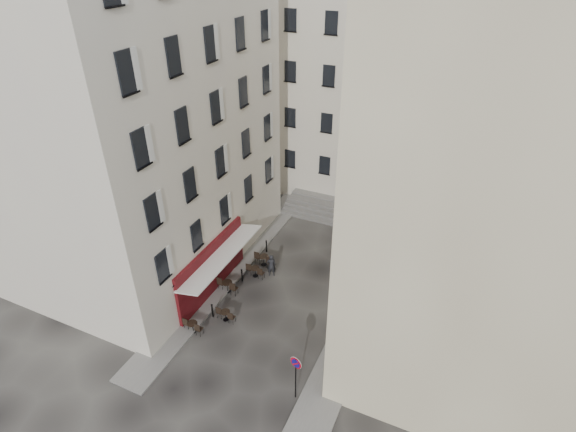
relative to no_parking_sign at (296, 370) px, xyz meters
The scene contains 18 objects.
ground 5.51m from the no_parking_sign, 129.74° to the left, with size 90.00×90.00×0.00m, color black.
sidewalk_left 11.31m from the no_parking_sign, 134.39° to the left, with size 2.00×22.00×0.12m, color slate.
sidewalk_right 7.32m from the no_parking_sign, 80.23° to the left, with size 2.00×18.00×0.12m, color slate.
building_left 17.58m from the no_parking_sign, 153.21° to the left, with size 12.20×16.20×20.60m.
building_right 12.73m from the no_parking_sign, 46.05° to the left, with size 12.20×14.20×18.60m.
building_back 24.50m from the no_parking_sign, 100.60° to the left, with size 18.20×10.20×18.60m.
cafe_storefront 9.09m from the no_parking_sign, 146.88° to the left, with size 1.74×7.30×3.50m.
stone_steps 16.94m from the no_parking_sign, 101.28° to the left, with size 9.00×3.15×0.80m.
bollard_near 7.33m from the no_parking_sign, 155.62° to the left, with size 0.12×0.12×0.98m.
bollard_mid 9.31m from the no_parking_sign, 135.36° to the left, with size 0.12×0.12×0.98m.
bollard_far 12.01m from the no_parking_sign, 123.31° to the left, with size 0.12×0.12×0.98m.
no_parking_sign is the anchor object (origin of this frame).
bistro_table_a 7.23m from the no_parking_sign, 167.49° to the left, with size 1.21×0.57×0.85m.
bistro_table_b 6.65m from the no_parking_sign, 151.73° to the left, with size 1.19×0.56×0.83m.
bistro_table_c 8.75m from the no_parking_sign, 142.72° to the left, with size 1.38×0.65×0.97m.
bistro_table_d 9.53m from the no_parking_sign, 129.55° to the left, with size 1.25×0.59×0.88m.
bistro_table_e 10.55m from the no_parking_sign, 125.13° to the left, with size 1.35×0.63×0.95m.
pedestrian 9.38m from the no_parking_sign, 123.18° to the left, with size 0.60×0.39×1.63m, color black.
Camera 1 is at (8.63, -16.66, 18.91)m, focal length 28.00 mm.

